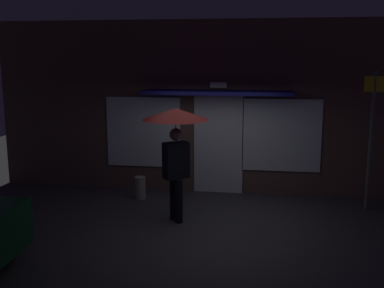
{
  "coord_description": "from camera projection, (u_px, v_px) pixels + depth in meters",
  "views": [
    {
      "loc": [
        0.93,
        -8.04,
        3.07
      ],
      "look_at": [
        -0.3,
        0.17,
        1.49
      ],
      "focal_mm": 43.45,
      "sensor_mm": 36.0,
      "label": 1
    }
  ],
  "objects": [
    {
      "name": "sidewalk_bollard",
      "position": [
        140.0,
        188.0,
        10.11
      ],
      "size": [
        0.23,
        0.23,
        0.49
      ],
      "primitive_type": "cylinder",
      "color": "#9E998E",
      "rests_on": "ground"
    },
    {
      "name": "building_facade",
      "position": [
        219.0,
        108.0,
        10.43
      ],
      "size": [
        10.29,
        1.0,
        3.86
      ],
      "color": "brown",
      "rests_on": "ground"
    },
    {
      "name": "ground_plane",
      "position": [
        207.0,
        226.0,
        8.52
      ],
      "size": [
        18.0,
        18.0,
        0.0
      ],
      "primitive_type": "plane",
      "color": "#38353A"
    },
    {
      "name": "street_sign_post",
      "position": [
        371.0,
        133.0,
        9.15
      ],
      "size": [
        0.4,
        0.07,
        2.78
      ],
      "color": "#595B60",
      "rests_on": "ground"
    },
    {
      "name": "person_with_umbrella",
      "position": [
        176.0,
        130.0,
        8.45
      ],
      "size": [
        1.22,
        1.22,
        2.14
      ],
      "rotation": [
        0.0,
        0.0,
        -2.47
      ],
      "color": "black",
      "rests_on": "ground"
    }
  ]
}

